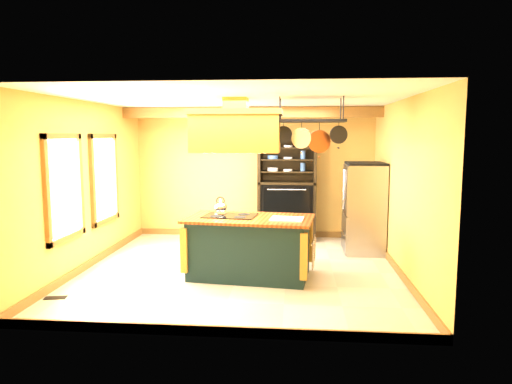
# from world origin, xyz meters

# --- Properties ---
(floor) EXTENTS (5.00, 5.00, 0.00)m
(floor) POSITION_xyz_m (0.00, 0.00, 0.00)
(floor) COLOR beige
(floor) RESTS_ON ground
(ceiling) EXTENTS (5.00, 5.00, 0.00)m
(ceiling) POSITION_xyz_m (0.00, 0.00, 2.70)
(ceiling) COLOR white
(ceiling) RESTS_ON wall_back
(wall_back) EXTENTS (5.00, 0.02, 2.70)m
(wall_back) POSITION_xyz_m (0.00, 2.50, 1.35)
(wall_back) COLOR gold
(wall_back) RESTS_ON floor
(wall_front) EXTENTS (5.00, 0.02, 2.70)m
(wall_front) POSITION_xyz_m (0.00, -2.50, 1.35)
(wall_front) COLOR gold
(wall_front) RESTS_ON floor
(wall_left) EXTENTS (0.02, 5.00, 2.70)m
(wall_left) POSITION_xyz_m (-2.50, 0.00, 1.35)
(wall_left) COLOR gold
(wall_left) RESTS_ON floor
(wall_right) EXTENTS (0.02, 5.00, 2.70)m
(wall_right) POSITION_xyz_m (2.50, 0.00, 1.35)
(wall_right) COLOR gold
(wall_right) RESTS_ON floor
(ceiling_beam) EXTENTS (5.00, 0.15, 0.20)m
(ceiling_beam) POSITION_xyz_m (0.00, 1.70, 2.59)
(ceiling_beam) COLOR olive
(ceiling_beam) RESTS_ON ceiling
(window_near) EXTENTS (0.06, 1.06, 1.56)m
(window_near) POSITION_xyz_m (-2.47, -0.80, 1.40)
(window_near) COLOR olive
(window_near) RESTS_ON wall_left
(window_far) EXTENTS (0.06, 1.06, 1.56)m
(window_far) POSITION_xyz_m (-2.47, 0.60, 1.40)
(window_far) COLOR olive
(window_far) RESTS_ON wall_left
(kitchen_island) EXTENTS (2.00, 1.26, 1.11)m
(kitchen_island) POSITION_xyz_m (0.18, -0.34, 0.47)
(kitchen_island) COLOR #13292B
(kitchen_island) RESTS_ON floor
(range_hood) EXTENTS (1.37, 0.78, 0.80)m
(range_hood) POSITION_xyz_m (-0.02, -0.34, 2.24)
(range_hood) COLOR #BF8B2F
(range_hood) RESTS_ON ceiling
(pot_rack) EXTENTS (1.05, 0.50, 0.81)m
(pot_rack) POSITION_xyz_m (1.09, -0.34, 2.27)
(pot_rack) COLOR black
(pot_rack) RESTS_ON ceiling
(refrigerator) EXTENTS (0.71, 0.83, 1.63)m
(refrigerator) POSITION_xyz_m (2.13, 1.31, 0.79)
(refrigerator) COLOR #989BA1
(refrigerator) RESTS_ON floor
(hutch) EXTENTS (1.19, 0.54, 2.10)m
(hutch) POSITION_xyz_m (0.70, 2.27, 0.83)
(hutch) COLOR black
(hutch) RESTS_ON floor
(floor_register) EXTENTS (0.30, 0.17, 0.01)m
(floor_register) POSITION_xyz_m (-2.30, -1.52, 0.01)
(floor_register) COLOR black
(floor_register) RESTS_ON floor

